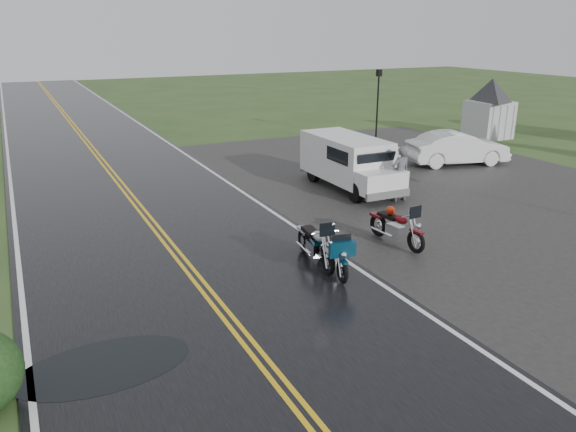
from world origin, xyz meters
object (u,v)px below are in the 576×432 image
Objects in this scene: motorcycle_teal at (343,262)px; sedan_white at (457,149)px; motorcycle_silver at (329,252)px; person_at_van at (400,175)px; visitor_center at (491,93)px; motorcycle_red at (417,233)px; lamp_post_far_right at (377,105)px; van_white at (357,175)px.

sedan_white reaches higher than motorcycle_teal.
motorcycle_silver is 6.89m from person_at_van.
person_at_van is (5.37, 4.32, 0.33)m from motorcycle_silver.
visitor_center is 7.49× the size of motorcycle_red.
motorcycle_red is 1.10× the size of person_at_van.
lamp_post_far_right is (5.84, 9.77, 0.91)m from person_at_van.
visitor_center reaches higher than motorcycle_teal.
lamp_post_far_right is at bearing 54.45° from motorcycle_red.
person_at_van is (1.43, -0.54, -0.01)m from van_white.
visitor_center is at bearing -40.58° from sedan_white.
motorcycle_silver is at bearing -128.75° from van_white.
motorcycle_red is 0.43× the size of van_white.
van_white is at bearing 65.65° from motorcycle_teal.
motorcycle_red is at bearing 56.28° from person_at_van.
motorcycle_silver is 6.26m from van_white.
van_white reaches higher than sedan_white.
motorcycle_red is 16.32m from lamp_post_far_right.
visitor_center is 21.18m from motorcycle_teal.
person_at_van is at bearing 53.72° from motorcycle_red.
motorcycle_silver is at bearing -145.04° from visitor_center.
person_at_van is at bearing -20.30° from van_white.
van_white is 11.79m from lamp_post_far_right.
lamp_post_far_right is (0.16, 6.39, 1.15)m from sedan_white.
visitor_center is 7.96× the size of motorcycle_teal.
sedan_white reaches higher than motorcycle_red.
visitor_center is at bearing -20.11° from lamp_post_far_right.
motorcycle_teal is 0.40× the size of van_white.
motorcycle_red is 11.18m from sedan_white.
visitor_center reaches higher than sedan_white.
motorcycle_silver reaches higher than motorcycle_teal.
motorcycle_silver is 0.43× the size of van_white.
motorcycle_teal is 0.92× the size of motorcycle_silver.
motorcycle_red is (-14.29, -11.77, -1.77)m from visitor_center.
lamp_post_far_right reaches higher than sedan_white.
sedan_white is (11.04, 7.70, 0.08)m from motorcycle_silver.
sedan_white is at bearing 48.16° from motorcycle_teal.
van_white is at bearing -128.21° from lamp_post_far_right.
lamp_post_far_right reaches higher than motorcycle_red.
motorcycle_silver is 0.58× the size of lamp_post_far_right.
motorcycle_red is at bearing -140.53° from visitor_center.
motorcycle_red is 0.98× the size of motorcycle_silver.
lamp_post_far_right is at bearing 58.04° from motorcycle_silver.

